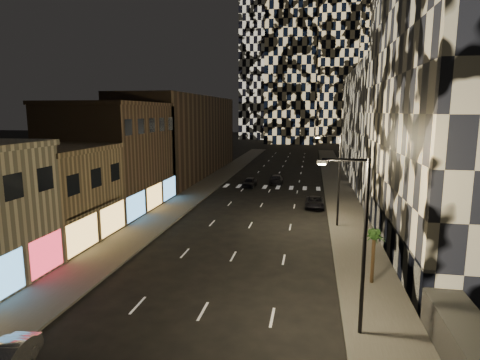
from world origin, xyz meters
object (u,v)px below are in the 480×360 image
at_px(streetlight_far, 337,174).
at_px(car_dark_rightlane, 315,202).
at_px(car_dark_midlane, 249,182).
at_px(palm_tree, 374,239).
at_px(car_dark_oncoming, 277,179).
at_px(streetlight_near, 360,235).

relative_size(streetlight_far, car_dark_rightlane, 1.93).
distance_m(car_dark_midlane, palm_tree, 35.76).
height_order(car_dark_oncoming, car_dark_rightlane, car_dark_oncoming).
bearing_deg(palm_tree, car_dark_rightlane, 99.71).
xyz_separation_m(car_dark_midlane, palm_tree, (13.39, -33.07, 2.43)).
relative_size(car_dark_midlane, palm_tree, 1.16).
relative_size(streetlight_near, car_dark_oncoming, 1.81).
distance_m(car_dark_midlane, car_dark_oncoming, 5.24).
bearing_deg(streetlight_far, car_dark_midlane, 120.84).
distance_m(streetlight_near, streetlight_far, 20.00).
xyz_separation_m(streetlight_near, palm_tree, (1.71, 6.49, -2.20)).
distance_m(car_dark_oncoming, palm_tree, 37.96).
distance_m(streetlight_near, car_dark_rightlane, 28.25).
bearing_deg(streetlight_near, car_dark_oncoming, 100.32).
relative_size(streetlight_near, car_dark_midlane, 2.13).
bearing_deg(palm_tree, streetlight_near, -104.72).
distance_m(streetlight_far, car_dark_rightlane, 9.30).
bearing_deg(car_dark_oncoming, car_dark_rightlane, 108.74).
distance_m(streetlight_far, palm_tree, 13.79).
xyz_separation_m(streetlight_near, car_dark_midlane, (-11.68, 39.56, -4.63)).
xyz_separation_m(car_dark_midlane, car_dark_oncoming, (3.82, 3.59, 0.00)).
relative_size(car_dark_oncoming, car_dark_rightlane, 1.07).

